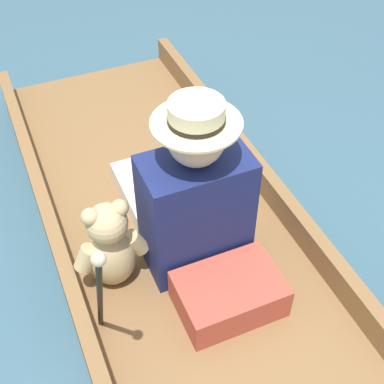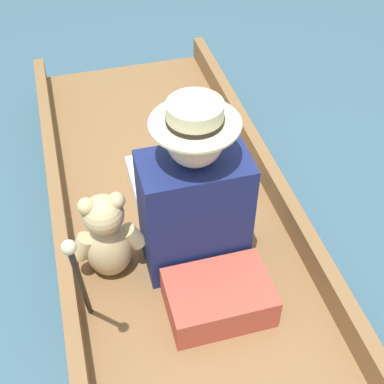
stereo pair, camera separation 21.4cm
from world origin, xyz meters
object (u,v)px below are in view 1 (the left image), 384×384
Objects in this scene: seated_person at (188,197)px; teddy_bear at (110,247)px; walking_cane at (100,290)px; wine_glass at (235,177)px.

seated_person is 0.38m from teddy_bear.
seated_person reaches higher than walking_cane.
seated_person is 1.08× the size of walking_cane.
walking_cane is at bearing -141.48° from wine_glass.
walking_cane is (-0.48, -0.42, 0.15)m from seated_person.
seated_person is 0.66m from walking_cane.
wine_glass is at bearing 38.52° from walking_cane.
teddy_bear reaches higher than wine_glass.
wine_glass is 1.13m from walking_cane.
wine_glass is (0.35, 0.24, -0.22)m from seated_person.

